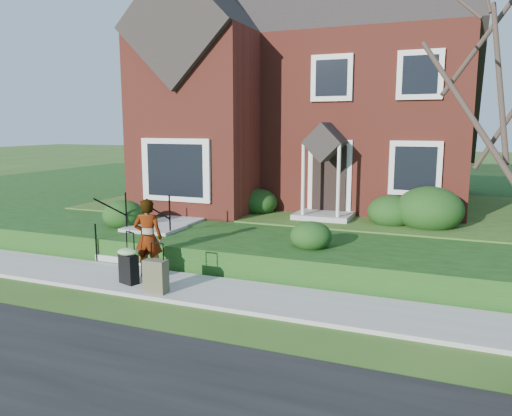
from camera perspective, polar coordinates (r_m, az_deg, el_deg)
The scene contains 10 objects.
ground at distance 10.15m, azimuth -6.84°, elevation -9.43°, with size 120.00×120.00×0.00m, color #2D5119.
sidewalk at distance 10.14m, azimuth -6.84°, elevation -9.21°, with size 60.00×1.60×0.08m, color #9E9B93.
terrace at distance 19.53m, azimuth 19.79°, elevation 0.13°, with size 44.00×20.00×0.60m, color #183E11.
walkway at distance 15.42m, azimuth -6.06°, elevation -0.47°, with size 1.20×6.00×0.06m, color #9E9B93.
main_house at distance 18.76m, azimuth 7.08°, elevation 15.47°, with size 10.40×10.20×9.40m.
front_steps at distance 12.81m, azimuth -12.72°, elevation -3.40°, with size 1.40×2.02×1.50m.
foundation_shrubs at distance 14.04m, azimuth 5.14°, elevation 0.55°, with size 9.74×4.69×1.22m.
woman at distance 10.81m, azimuth -12.24°, elevation -3.34°, with size 0.61×0.40×1.68m, color #999999.
suitcase_black at distance 10.51m, azimuth -14.37°, elevation -6.18°, with size 0.53×0.48×1.07m.
suitcase_olive at distance 9.86m, azimuth -11.37°, elevation -7.64°, with size 0.45×0.25×0.97m.
Camera 1 is at (4.69, -8.39, 3.27)m, focal length 35.00 mm.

